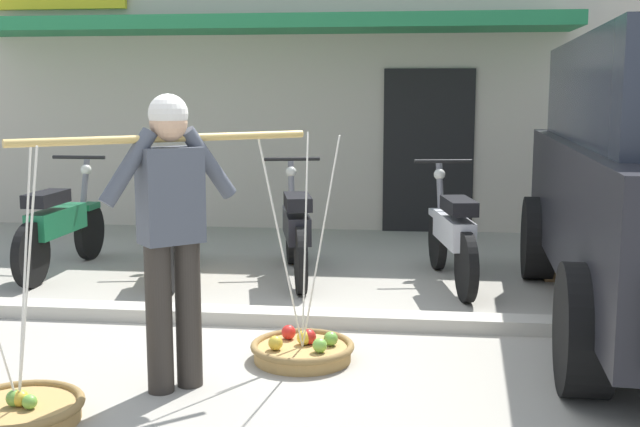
# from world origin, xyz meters

# --- Properties ---
(ground_plane) EXTENTS (90.00, 90.00, 0.00)m
(ground_plane) POSITION_xyz_m (0.00, 0.00, 0.00)
(ground_plane) COLOR #9E998C
(sidewalk_curb) EXTENTS (20.00, 0.24, 0.10)m
(sidewalk_curb) POSITION_xyz_m (0.00, 0.70, 0.05)
(sidewalk_curb) COLOR #BAB4A5
(sidewalk_curb) RESTS_ON ground
(fruit_vendor) EXTENTS (1.35, 1.17, 1.70)m
(fruit_vendor) POSITION_xyz_m (-0.59, -0.66, 0.98)
(fruit_vendor) COLOR #2D2823
(fruit_vendor) RESTS_ON ground
(fruit_basket_left_side) EXTENTS (0.67, 0.67, 1.45)m
(fruit_basket_left_side) POSITION_xyz_m (-1.25, -1.24, 0.07)
(fruit_basket_left_side) COLOR #B2894C
(fruit_basket_left_side) RESTS_ON ground
(fruit_basket_right_side) EXTENTS (0.67, 0.67, 1.45)m
(fruit_basket_right_side) POSITION_xyz_m (0.08, -0.09, 0.08)
(fruit_basket_right_side) COLOR #B2894C
(fruit_basket_right_side) RESTS_ON ground
(motorcycle_nearest_shop) EXTENTS (0.54, 1.82, 1.09)m
(motorcycle_nearest_shop) POSITION_xyz_m (-2.56, 2.12, 0.45)
(motorcycle_nearest_shop) COLOR black
(motorcycle_nearest_shop) RESTS_ON ground
(motorcycle_second_in_row) EXTENTS (0.57, 1.80, 1.09)m
(motorcycle_second_in_row) POSITION_xyz_m (-1.41, 2.05, 0.45)
(motorcycle_second_in_row) COLOR black
(motorcycle_second_in_row) RESTS_ON ground
(motorcycle_third_in_row) EXTENTS (0.60, 1.79, 1.09)m
(motorcycle_third_in_row) POSITION_xyz_m (-0.30, 2.16, 0.45)
(motorcycle_third_in_row) COLOR black
(motorcycle_third_in_row) RESTS_ON ground
(motorcycle_end_of_row) EXTENTS (0.54, 1.81, 1.09)m
(motorcycle_end_of_row) POSITION_xyz_m (1.11, 2.07, 0.45)
(motorcycle_end_of_row) COLOR black
(motorcycle_end_of_row) RESTS_ON ground
(storefront_building) EXTENTS (13.00, 6.00, 4.20)m
(storefront_building) POSITION_xyz_m (-1.01, 7.36, 2.10)
(storefront_building) COLOR beige
(storefront_building) RESTS_ON ground
(wooden_crate) EXTENTS (0.44, 0.36, 0.32)m
(wooden_crate) POSITION_xyz_m (2.19, 2.46, 0.16)
(wooden_crate) COLOR olive
(wooden_crate) RESTS_ON ground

